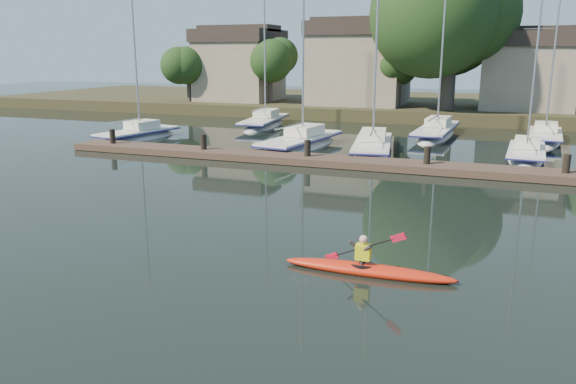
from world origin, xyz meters
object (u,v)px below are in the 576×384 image
(sailboat_0, at_px, (139,142))
(sailboat_5, at_px, (265,128))
(dock, at_px, (365,163))
(sailboat_2, at_px, (372,155))
(sailboat_6, at_px, (436,139))
(kayak, at_px, (367,267))
(sailboat_3, at_px, (525,162))
(sailboat_1, at_px, (301,151))
(sailboat_7, at_px, (544,144))

(sailboat_0, height_order, sailboat_5, sailboat_5)
(dock, bearing_deg, sailboat_0, 165.88)
(sailboat_2, height_order, sailboat_6, sailboat_6)
(kayak, relative_size, dock, 0.13)
(sailboat_3, height_order, sailboat_5, sailboat_5)
(dock, height_order, sailboat_6, sailboat_6)
(sailboat_0, relative_size, sailboat_3, 1.00)
(sailboat_0, relative_size, sailboat_5, 0.76)
(sailboat_1, bearing_deg, sailboat_2, 9.56)
(dock, height_order, sailboat_5, sailboat_5)
(sailboat_0, distance_m, sailboat_2, 15.52)
(dock, height_order, sailboat_7, sailboat_7)
(sailboat_0, relative_size, sailboat_1, 0.78)
(sailboat_0, distance_m, sailboat_5, 10.56)
(dock, relative_size, sailboat_2, 2.29)
(kayak, bearing_deg, dock, 102.16)
(sailboat_3, bearing_deg, kayak, -100.21)
(sailboat_3, bearing_deg, dock, -142.27)
(sailboat_5, bearing_deg, sailboat_2, -46.23)
(sailboat_1, distance_m, sailboat_2, 4.32)
(sailboat_1, distance_m, sailboat_7, 15.93)
(sailboat_2, bearing_deg, dock, -91.86)
(sailboat_3, xyz_separation_m, sailboat_7, (1.37, 7.05, -0.01))
(dock, distance_m, sailboat_0, 16.61)
(sailboat_1, xyz_separation_m, sailboat_5, (-6.01, 8.75, 0.01))
(kayak, height_order, dock, kayak)
(kayak, distance_m, dock, 13.99)
(sailboat_1, distance_m, sailboat_3, 12.54)
(sailboat_6, relative_size, sailboat_7, 1.30)
(sailboat_0, bearing_deg, sailboat_3, 12.83)
(dock, bearing_deg, sailboat_7, 53.96)
(kayak, distance_m, sailboat_1, 19.86)
(sailboat_6, bearing_deg, kayak, -84.80)
(sailboat_0, distance_m, sailboat_6, 20.09)
(dock, height_order, sailboat_3, sailboat_3)
(dock, relative_size, sailboat_0, 2.92)
(sailboat_0, distance_m, sailboat_1, 11.19)
(sailboat_1, height_order, sailboat_2, sailboat_2)
(dock, xyz_separation_m, sailboat_5, (-10.93, 13.26, -0.40))
(kayak, distance_m, sailboat_6, 26.05)
(sailboat_3, bearing_deg, sailboat_7, 82.01)
(dock, xyz_separation_m, sailboat_0, (-16.10, 4.05, -0.39))
(sailboat_5, bearing_deg, kayak, -68.66)
(kayak, xyz_separation_m, sailboat_1, (-8.08, 18.13, -0.38))
(kayak, xyz_separation_m, sailboat_7, (5.80, 25.94, -0.36))
(sailboat_2, relative_size, sailboat_3, 1.27)
(sailboat_1, xyz_separation_m, sailboat_6, (7.09, 7.89, 0.01))
(sailboat_1, bearing_deg, kayak, -57.88)
(dock, relative_size, sailboat_6, 2.10)
(sailboat_5, relative_size, sailboat_7, 1.23)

